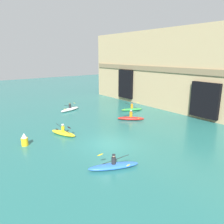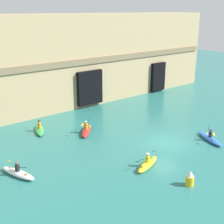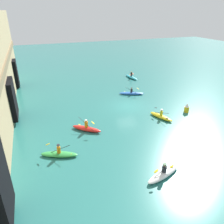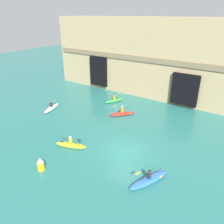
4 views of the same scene
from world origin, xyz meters
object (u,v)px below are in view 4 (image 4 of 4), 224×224
kayak_blue (149,180)px  kayak_red (122,113)px  kayak_white (52,108)px  kayak_yellow (71,145)px  marker_buoy (41,164)px  kayak_green (114,100)px

kayak_blue → kayak_red: bearing=-115.1°
kayak_white → kayak_blue: size_ratio=0.94×
kayak_white → kayak_yellow: bearing=41.8°
kayak_yellow → kayak_red: bearing=-111.9°
kayak_yellow → marker_buoy: 3.75m
kayak_white → kayak_red: size_ratio=1.17×
kayak_yellow → kayak_blue: 8.10m
kayak_red → kayak_blue: bearing=-96.6°
kayak_red → kayak_yellow: bearing=-140.1°
kayak_green → kayak_blue: kayak_green is taller
kayak_white → kayak_red: (8.56, 3.70, 0.01)m
kayak_white → kayak_blue: (16.42, -5.02, -0.04)m
kayak_white → kayak_blue: 17.17m
kayak_green → kayak_red: 4.67m
kayak_red → marker_buoy: bearing=-138.2°
marker_buoy → kayak_red: bearing=90.4°
kayak_white → marker_buoy: 12.26m
kayak_white → kayak_green: bearing=125.7°
kayak_red → kayak_blue: 11.74m
kayak_white → marker_buoy: kayak_white is taller
kayak_green → kayak_blue: 16.40m
kayak_white → kayak_red: kayak_red is taller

